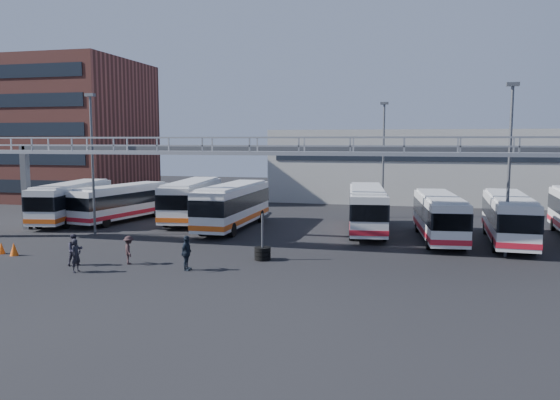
% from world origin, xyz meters
% --- Properties ---
extents(ground, '(140.00, 140.00, 0.00)m').
position_xyz_m(ground, '(0.00, 0.00, 0.00)').
color(ground, black).
rests_on(ground, ground).
extents(gantry, '(51.40, 5.15, 7.10)m').
position_xyz_m(gantry, '(0.00, 5.87, 5.51)').
color(gantry, gray).
rests_on(gantry, ground).
extents(apartment_building, '(18.00, 15.00, 16.00)m').
position_xyz_m(apartment_building, '(-34.00, 30.00, 8.00)').
color(apartment_building, brown).
rests_on(apartment_building, ground).
extents(warehouse, '(42.00, 14.00, 8.00)m').
position_xyz_m(warehouse, '(12.00, 38.00, 4.00)').
color(warehouse, '#9E9E99').
rests_on(warehouse, ground).
extents(light_pole_left, '(0.70, 0.35, 10.21)m').
position_xyz_m(light_pole_left, '(-16.00, 8.00, 5.73)').
color(light_pole_left, '#4C4F54').
rests_on(light_pole_left, ground).
extents(light_pole_mid, '(0.70, 0.35, 10.21)m').
position_xyz_m(light_pole_mid, '(12.00, 7.00, 5.73)').
color(light_pole_mid, '#4C4F54').
rests_on(light_pole_mid, ground).
extents(light_pole_back, '(0.70, 0.35, 10.21)m').
position_xyz_m(light_pole_back, '(4.00, 22.00, 5.73)').
color(light_pole_back, '#4C4F54').
rests_on(light_pole_back, ground).
extents(bus_0, '(4.17, 11.18, 3.32)m').
position_xyz_m(bus_0, '(-21.33, 13.12, 1.84)').
color(bus_0, silver).
rests_on(bus_0, ground).
extents(bus_1, '(4.25, 10.51, 3.11)m').
position_xyz_m(bus_1, '(-17.37, 14.38, 1.72)').
color(bus_1, silver).
rests_on(bus_1, ground).
extents(bus_2, '(4.03, 11.59, 3.45)m').
position_xyz_m(bus_2, '(-11.72, 16.07, 1.91)').
color(bus_2, silver).
rests_on(bus_2, ground).
extents(bus_3, '(2.76, 11.44, 3.47)m').
position_xyz_m(bus_3, '(-7.03, 13.02, 1.92)').
color(bus_3, silver).
rests_on(bus_3, ground).
extents(bus_5, '(3.77, 11.34, 3.38)m').
position_xyz_m(bus_5, '(3.26, 13.75, 1.87)').
color(bus_5, silver).
rests_on(bus_5, ground).
extents(bus_6, '(3.40, 10.65, 3.18)m').
position_xyz_m(bus_6, '(8.37, 11.48, 1.76)').
color(bus_6, silver).
rests_on(bus_6, ground).
extents(bus_7, '(2.98, 10.91, 3.28)m').
position_xyz_m(bus_7, '(12.80, 11.38, 1.82)').
color(bus_7, silver).
rests_on(bus_7, ground).
extents(pedestrian_a, '(0.47, 0.67, 1.78)m').
position_xyz_m(pedestrian_a, '(-10.54, -2.43, 0.89)').
color(pedestrian_a, black).
rests_on(pedestrian_a, ground).
extents(pedestrian_b, '(1.06, 1.07, 1.75)m').
position_xyz_m(pedestrian_b, '(-11.53, -1.07, 0.87)').
color(pedestrian_b, '#262432').
rests_on(pedestrian_b, ground).
extents(pedestrian_c, '(1.05, 1.19, 1.60)m').
position_xyz_m(pedestrian_c, '(-8.78, -0.09, 0.80)').
color(pedestrian_c, '#302022').
rests_on(pedestrian_c, ground).
extents(pedestrian_d, '(0.46, 1.10, 1.88)m').
position_xyz_m(pedestrian_d, '(-5.07, -0.69, 0.94)').
color(pedestrian_d, '#19222E').
rests_on(pedestrian_d, ground).
extents(cone_left, '(0.58, 0.58, 0.71)m').
position_xyz_m(cone_left, '(-17.75, 0.61, 0.35)').
color(cone_left, '#F75B0D').
rests_on(cone_left, ground).
extents(cone_right, '(0.53, 0.53, 0.78)m').
position_xyz_m(cone_right, '(-16.63, 0.35, 0.39)').
color(cone_right, '#F75B0D').
rests_on(cone_right, ground).
extents(tire_stack, '(0.94, 0.94, 2.69)m').
position_xyz_m(tire_stack, '(-1.82, 2.70, 0.45)').
color(tire_stack, black).
rests_on(tire_stack, ground).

